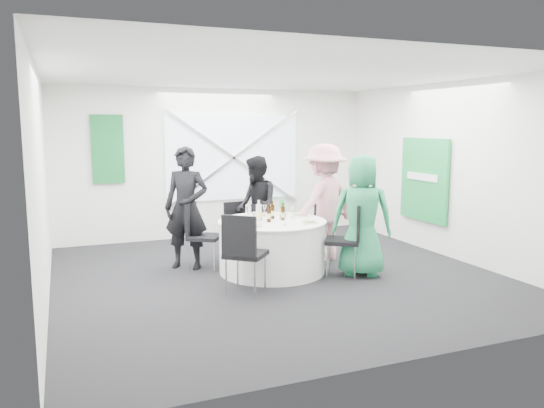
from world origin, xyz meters
name	(u,v)px	position (x,y,z in m)	size (l,w,h in m)	color
floor	(277,275)	(0.00, 0.00, 0.00)	(6.00, 6.00, 0.00)	black
ceiling	(278,74)	(0.00, 0.00, 2.80)	(6.00, 6.00, 0.00)	silver
wall_back	(218,163)	(0.00, 3.00, 1.40)	(6.00, 6.00, 0.00)	white
wall_front	(409,209)	(0.00, -3.00, 1.40)	(6.00, 6.00, 0.00)	white
wall_left	(42,187)	(-3.00, 0.00, 1.40)	(6.00, 6.00, 0.00)	white
wall_right	(451,171)	(3.00, 0.00, 1.40)	(6.00, 6.00, 0.00)	white
window_panel	(233,158)	(0.30, 2.96, 1.50)	(2.60, 0.03, 1.60)	silver
window_brace_a	(234,158)	(0.30, 2.92, 1.50)	(0.05, 0.05, 3.16)	silver
window_brace_b	(234,158)	(0.30, 2.92, 1.50)	(0.05, 0.05, 3.16)	silver
green_banner	(108,149)	(-2.00, 2.95, 1.70)	(0.55, 0.04, 1.20)	#166F38
green_sign	(424,180)	(2.94, 0.60, 1.20)	(0.05, 1.20, 1.40)	#1B9440
banquet_table	(272,246)	(0.00, 0.20, 0.38)	(1.56, 1.56, 0.76)	white
chair_back	(238,225)	(-0.16, 1.32, 0.51)	(0.45, 0.46, 0.88)	black
chair_back_left	(199,230)	(-0.93, 0.79, 0.58)	(0.62, 0.62, 0.98)	black
chair_back_right	(320,227)	(1.07, 0.79, 0.48)	(0.52, 0.51, 0.83)	black
chair_front_right	(349,234)	(0.93, -0.39, 0.61)	(0.65, 0.65, 1.03)	black
chair_front_left	(243,248)	(-0.73, -0.66, 0.61)	(0.66, 0.66, 1.04)	black
person_man_back_left	(186,208)	(-1.09, 0.89, 0.91)	(0.66, 0.43, 1.81)	black
person_man_back	(256,206)	(0.12, 1.20, 0.82)	(0.79, 0.44, 1.64)	black
person_woman_pink	(324,203)	(1.02, 0.55, 0.92)	(1.18, 0.55, 1.83)	pink
person_woman_green	(362,215)	(1.11, -0.42, 0.86)	(0.84, 0.55, 1.73)	#278F5B
plate_back	(256,214)	(-0.03, 0.77, 0.77)	(0.27, 0.27, 0.01)	silver
plate_back_left	(235,219)	(-0.47, 0.48, 0.77)	(0.25, 0.25, 0.01)	silver
plate_back_right	(300,215)	(0.54, 0.43, 0.78)	(0.25, 0.25, 0.04)	silver
plate_front_right	(309,222)	(0.41, -0.18, 0.78)	(0.25, 0.25, 0.04)	silver
plate_front_left	(252,226)	(-0.42, -0.12, 0.77)	(0.27, 0.27, 0.01)	silver
napkin	(255,224)	(-0.40, -0.18, 0.80)	(0.16, 0.11, 0.05)	white
beer_bottle_a	(260,214)	(-0.15, 0.28, 0.85)	(0.06, 0.06, 0.25)	#3B200A
beer_bottle_b	(272,212)	(0.06, 0.34, 0.86)	(0.06, 0.06, 0.27)	#3B200A
beer_bottle_c	(283,213)	(0.16, 0.18, 0.86)	(0.06, 0.06, 0.25)	#3B200A
beer_bottle_d	(269,215)	(-0.09, 0.10, 0.87)	(0.06, 0.06, 0.28)	#3B200A
green_water_bottle	(282,209)	(0.22, 0.34, 0.89)	(0.08, 0.08, 0.33)	green
clear_water_bottle	(259,213)	(-0.21, 0.18, 0.88)	(0.08, 0.08, 0.31)	silver
wine_glass_a	(248,210)	(-0.25, 0.53, 0.88)	(0.07, 0.07, 0.17)	white
wine_glass_b	(272,207)	(0.16, 0.60, 0.88)	(0.07, 0.07, 0.17)	white
wine_glass_c	(293,209)	(0.37, 0.30, 0.88)	(0.07, 0.07, 0.17)	white
wine_glass_d	(255,215)	(-0.33, 0.03, 0.88)	(0.07, 0.07, 0.17)	white
wine_glass_e	(265,208)	(0.03, 0.59, 0.88)	(0.07, 0.07, 0.17)	white
wine_glass_f	(285,216)	(0.03, -0.19, 0.88)	(0.07, 0.07, 0.17)	white
fork_a	(305,225)	(0.30, -0.29, 0.76)	(0.01, 0.15, 0.01)	silver
knife_a	(312,221)	(0.52, -0.05, 0.76)	(0.01, 0.15, 0.01)	silver
fork_b	(305,217)	(0.57, 0.29, 0.76)	(0.01, 0.15, 0.01)	silver
knife_b	(289,214)	(0.43, 0.58, 0.76)	(0.01, 0.15, 0.01)	silver
fork_c	(236,218)	(-0.42, 0.59, 0.76)	(0.01, 0.15, 0.01)	silver
knife_c	(232,222)	(-0.57, 0.29, 0.76)	(0.01, 0.15, 0.01)	silver
fork_d	(266,214)	(0.12, 0.76, 0.76)	(0.01, 0.15, 0.01)	silver
knife_d	(248,215)	(-0.18, 0.75, 0.76)	(0.01, 0.15, 0.01)	silver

